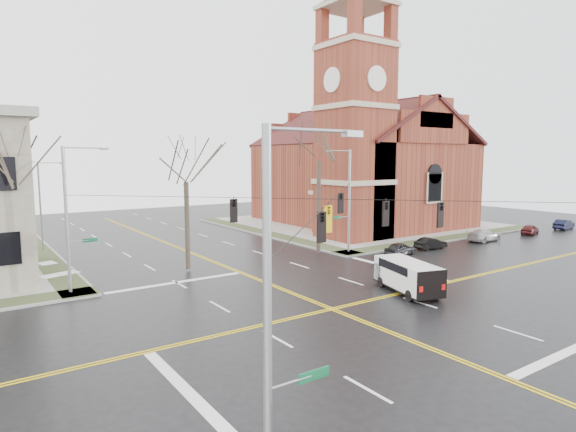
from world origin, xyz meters
TOP-DOWN VIEW (x-y plane):
  - ground at (0.00, 0.00)m, footprint 120.00×120.00m
  - sidewalks at (0.00, 0.00)m, footprint 80.00×80.00m
  - road_markings at (0.00, 0.00)m, footprint 100.00×100.00m
  - church at (24.76, 24.78)m, footprint 24.28×27.48m
  - signal_pole_ne at (11.32, 11.50)m, footprint 2.75×0.22m
  - signal_pole_nw at (-11.32, 11.50)m, footprint 2.75×0.22m
  - signal_pole_sw at (-11.32, -11.50)m, footprint 2.75×0.22m
  - span_wires at (0.00, 0.00)m, footprint 23.02×23.02m
  - traffic_signals at (-0.00, -0.67)m, footprint 8.21×8.26m
  - streetlight_north_a at (-10.65, 28.00)m, footprint 2.30×0.20m
  - streetlight_north_b at (-10.65, 48.00)m, footprint 2.30×0.20m
  - cargo_van at (6.10, 0.08)m, footprint 3.40×5.53m
  - parked_car_a at (14.53, 8.21)m, footprint 3.49×1.81m
  - parked_car_b at (19.02, 8.55)m, footprint 3.38×1.36m
  - parked_car_c at (27.04, 8.30)m, footprint 4.21×1.82m
  - parked_car_d at (35.24, 8.04)m, footprint 3.59×2.23m
  - parked_car_e at (42.19, 7.74)m, footprint 3.79×1.74m
  - tree_nw_far at (-14.07, 13.28)m, footprint 4.00×4.00m
  - tree_nw_near at (-2.97, 13.26)m, footprint 4.00×4.00m
  - tree_ne at (9.07, 12.77)m, footprint 4.00×4.00m

SIDE VIEW (x-z plane):
  - ground at x=0.00m, z-range 0.00..0.00m
  - road_markings at x=0.00m, z-range 0.00..0.01m
  - sidewalks at x=0.00m, z-range -0.01..0.16m
  - parked_car_b at x=19.02m, z-range 0.00..1.09m
  - parked_car_a at x=14.53m, z-range 0.00..1.13m
  - parked_car_d at x=35.24m, z-range 0.00..1.14m
  - parked_car_e at x=42.19m, z-range 0.00..1.21m
  - parked_car_c at x=27.04m, z-range 0.00..1.21m
  - cargo_van at x=6.10m, z-range 0.18..2.16m
  - streetlight_north_a at x=-10.65m, z-range 0.47..8.47m
  - streetlight_north_b at x=-10.65m, z-range 0.47..8.47m
  - signal_pole_ne at x=11.32m, z-range 0.45..9.45m
  - signal_pole_nw at x=-11.32m, z-range 0.45..9.45m
  - signal_pole_sw at x=-11.32m, z-range 0.45..9.45m
  - traffic_signals at x=0.00m, z-range 4.80..6.10m
  - span_wires at x=0.00m, z-range 6.18..6.22m
  - tree_nw_near at x=-2.97m, z-range 2.21..11.99m
  - tree_nw_far at x=-14.07m, z-range 2.29..12.47m
  - church at x=24.76m, z-range -5.32..22.18m
  - tree_ne at x=9.07m, z-range 2.69..14.74m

